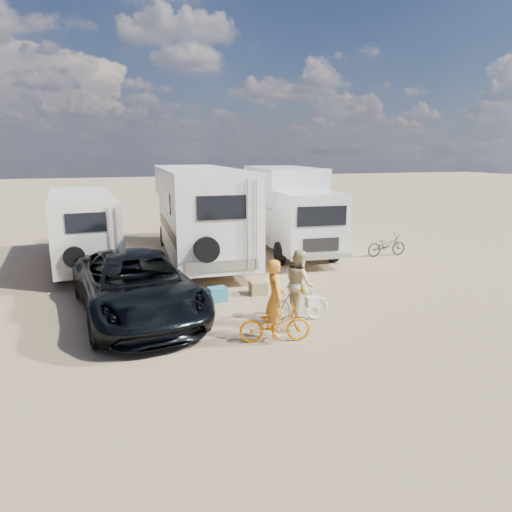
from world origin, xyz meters
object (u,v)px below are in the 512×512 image
object	(u,v)px
bike_man	(275,324)
rider_man	(275,305)
rv_main	(199,214)
dark_suv	(136,285)
rider_woman	(299,290)
bike_parked	(386,245)
rv_left	(83,230)
box_truck	(290,211)
crate	(258,288)
bike_woman	(299,303)
cooler	(218,294)

from	to	relation	value
bike_man	rider_man	world-z (taller)	rider_man
rider_man	rv_main	bearing A→B (deg)	11.27
dark_suv	bike_man	size ratio (longest dim) A/B	3.69
rider_man	rider_woman	xyz separation A→B (m)	(1.00, 1.00, -0.03)
rider_man	bike_parked	xyz separation A→B (m)	(7.35, 6.76, -0.42)
rv_left	rider_woman	xyz separation A→B (m)	(5.44, -7.93, -0.51)
rv_main	box_truck	world-z (taller)	rv_main
rider_man	crate	size ratio (longest dim) A/B	3.55
dark_suv	bike_parked	bearing A→B (deg)	13.46
rider_woman	rv_left	bearing A→B (deg)	36.90
rv_left	box_truck	bearing A→B (deg)	-6.79
box_truck	rider_man	xyz separation A→B (m)	(-3.83, -8.70, -0.91)
rv_left	rider_man	world-z (taller)	rv_left
bike_woman	crate	world-z (taller)	bike_woman
crate	rider_man	bearing A→B (deg)	-101.71
rv_left	bike_woman	bearing A→B (deg)	-60.74
box_truck	dark_suv	distance (m)	9.05
rider_woman	crate	xyz separation A→B (m)	(-0.28, 2.47, -0.65)
bike_man	box_truck	bearing A→B (deg)	-12.86
bike_man	crate	size ratio (longest dim) A/B	3.30
box_truck	crate	distance (m)	6.28
box_truck	bike_man	world-z (taller)	box_truck
rv_main	crate	world-z (taller)	rv_main
rider_woman	cooler	world-z (taller)	rider_woman
box_truck	rider_woman	size ratio (longest dim) A/B	4.21
bike_parked	bike_man	bearing A→B (deg)	133.86
cooler	dark_suv	bearing A→B (deg)	-174.91
rv_left	dark_suv	bearing A→B (deg)	-81.09
rider_woman	bike_woman	bearing A→B (deg)	0.00
rv_main	cooler	xyz separation A→B (m)	(-0.55, -5.59, -1.59)
box_truck	bike_woman	size ratio (longest dim) A/B	4.44
bike_parked	cooler	size ratio (longest dim) A/B	3.34
box_truck	bike_man	size ratio (longest dim) A/B	4.41
box_truck	dark_suv	world-z (taller)	box_truck
cooler	crate	distance (m)	1.36
rv_main	crate	bearing A→B (deg)	-79.83
rv_main	rv_left	bearing A→B (deg)	179.79
bike_woman	cooler	world-z (taller)	bike_woman
box_truck	cooler	world-z (taller)	box_truck
bike_woman	rider_man	distance (m)	1.47
dark_suv	crate	distance (m)	3.73
cooler	bike_man	bearing A→B (deg)	-86.22
rider_man	cooler	bearing A→B (deg)	21.72
rider_man	crate	bearing A→B (deg)	-0.81
box_truck	rider_man	bearing A→B (deg)	-109.97
dark_suv	rider_woman	bearing A→B (deg)	-31.82
bike_woman	rv_main	bearing A→B (deg)	10.17
rv_left	rider_man	distance (m)	9.98
rv_left	bike_parked	world-z (taller)	rv_left
rv_main	bike_man	distance (m)	8.87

